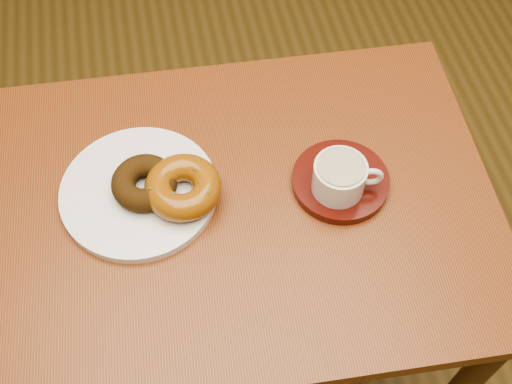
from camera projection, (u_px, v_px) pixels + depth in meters
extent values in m
plane|color=brown|center=(348.00, 357.00, 1.67)|extent=(6.00, 6.00, 0.00)
cube|color=brown|center=(244.00, 206.00, 1.05)|extent=(0.84, 0.65, 0.03)
cylinder|color=#402612|center=(74.00, 216.00, 1.48)|extent=(0.04, 0.04, 0.73)
cylinder|color=#402612|center=(382.00, 178.00, 1.54)|extent=(0.04, 0.04, 0.73)
cylinder|color=silver|center=(139.00, 192.00, 1.03)|extent=(0.26, 0.26, 0.02)
torus|color=#341F0A|center=(144.00, 183.00, 1.01)|extent=(0.14, 0.14, 0.04)
torus|color=brown|center=(183.00, 187.00, 1.00)|extent=(0.15, 0.15, 0.04)
cube|color=#453817|center=(206.00, 176.00, 0.99)|extent=(0.01, 0.01, 0.00)
cube|color=#453817|center=(204.00, 170.00, 1.00)|extent=(0.01, 0.01, 0.00)
cube|color=#453817|center=(198.00, 165.00, 1.00)|extent=(0.01, 0.01, 0.00)
cube|color=#453817|center=(191.00, 161.00, 1.01)|extent=(0.01, 0.01, 0.00)
cube|color=#453817|center=(183.00, 160.00, 1.01)|extent=(0.01, 0.01, 0.00)
cube|color=#453817|center=(174.00, 162.00, 1.00)|extent=(0.01, 0.01, 0.00)
cube|color=#453817|center=(167.00, 165.00, 1.00)|extent=(0.01, 0.01, 0.00)
cube|color=#453817|center=(161.00, 171.00, 1.00)|extent=(0.01, 0.01, 0.00)
cube|color=#453817|center=(157.00, 177.00, 0.99)|extent=(0.01, 0.01, 0.00)
cube|color=#453817|center=(157.00, 185.00, 0.98)|extent=(0.01, 0.01, 0.00)
cube|color=#453817|center=(159.00, 191.00, 0.97)|extent=(0.01, 0.01, 0.00)
cube|color=#453817|center=(165.00, 197.00, 0.97)|extent=(0.01, 0.01, 0.00)
cube|color=#453817|center=(172.00, 200.00, 0.97)|extent=(0.01, 0.01, 0.00)
cube|color=#453817|center=(181.00, 202.00, 0.96)|extent=(0.01, 0.01, 0.00)
cube|color=#453817|center=(189.00, 200.00, 0.97)|extent=(0.01, 0.01, 0.00)
cube|color=#453817|center=(197.00, 196.00, 0.97)|extent=(0.01, 0.01, 0.00)
cube|color=#453817|center=(203.00, 191.00, 0.98)|extent=(0.01, 0.01, 0.00)
cube|color=#453817|center=(206.00, 184.00, 0.98)|extent=(0.01, 0.01, 0.00)
cylinder|color=#3E0D08|center=(340.00, 181.00, 1.04)|extent=(0.21, 0.21, 0.02)
cylinder|color=silver|center=(339.00, 177.00, 1.00)|extent=(0.08, 0.08, 0.06)
cylinder|color=brown|center=(341.00, 166.00, 0.98)|extent=(0.07, 0.07, 0.00)
torus|color=silver|center=(371.00, 177.00, 1.00)|extent=(0.04, 0.02, 0.04)
ellipsoid|color=silver|center=(332.00, 163.00, 1.05)|extent=(0.02, 0.03, 0.01)
cube|color=silver|center=(329.00, 183.00, 1.03)|extent=(0.03, 0.07, 0.00)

